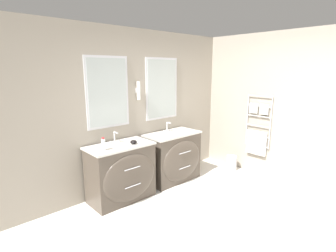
% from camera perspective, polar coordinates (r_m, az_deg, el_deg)
% --- Properties ---
extents(ground_plane, '(16.00, 16.00, 0.00)m').
position_cam_1_polar(ground_plane, '(3.57, 18.15, -21.92)').
color(ground_plane, silver).
extents(wall_back, '(5.26, 0.14, 2.60)m').
position_cam_1_polar(wall_back, '(4.47, -5.77, 3.81)').
color(wall_back, '#9E9384').
rests_on(wall_back, ground_plane).
extents(wall_right, '(0.13, 4.24, 2.60)m').
position_cam_1_polar(wall_right, '(5.11, 20.03, 3.97)').
color(wall_right, '#9E9384').
rests_on(wall_right, ground_plane).
extents(vanity_left, '(0.99, 0.59, 0.87)m').
position_cam_1_polar(vanity_left, '(4.07, -9.97, -9.93)').
color(vanity_left, '#4C4238').
rests_on(vanity_left, ground_plane).
extents(vanity_right, '(0.99, 0.59, 0.87)m').
position_cam_1_polar(vanity_right, '(4.69, 1.23, -6.69)').
color(vanity_right, '#4C4238').
rests_on(vanity_right, ground_plane).
extents(faucet_left, '(0.17, 0.11, 0.18)m').
position_cam_1_polar(faucet_left, '(4.04, -11.47, -2.49)').
color(faucet_left, silver).
rests_on(faucet_left, vanity_left).
extents(faucet_right, '(0.17, 0.11, 0.18)m').
position_cam_1_polar(faucet_right, '(4.67, -0.11, -0.24)').
color(faucet_right, silver).
rests_on(faucet_right, vanity_right).
extents(toiletry_bottle, '(0.06, 0.06, 0.19)m').
position_cam_1_polar(toiletry_bottle, '(3.71, -13.89, -3.89)').
color(toiletry_bottle, silver).
rests_on(toiletry_bottle, vanity_left).
extents(amenity_bowl, '(0.10, 0.10, 0.06)m').
position_cam_1_polar(amenity_bowl, '(3.96, -7.51, -3.47)').
color(amenity_bowl, black).
rests_on(amenity_bowl, vanity_left).
extents(soap_dish, '(0.12, 0.08, 0.04)m').
position_cam_1_polar(soap_dish, '(4.37, 0.82, -2.04)').
color(soap_dish, white).
rests_on(soap_dish, vanity_right).
extents(waste_bin, '(0.21, 0.21, 0.30)m').
position_cam_1_polar(waste_bin, '(5.37, 13.65, -7.79)').
color(waste_bin, '#B7B7BC').
rests_on(waste_bin, ground_plane).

